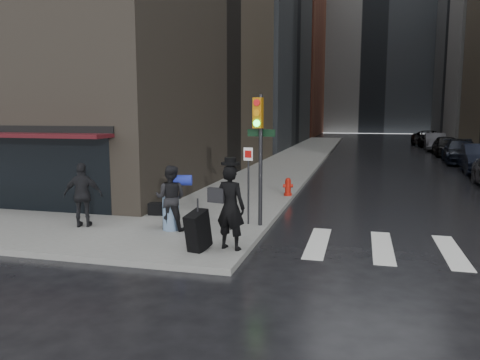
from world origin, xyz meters
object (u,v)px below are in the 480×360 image
object	(u,v)px
man_jeans	(171,198)
parked_car_5	(435,142)
parked_car_3	(461,152)
parked_car_6	(429,139)
traffic_light	(258,142)
fire_hydrant	(288,188)
parked_car_4	(446,146)
man_overcoat	(224,211)
man_greycoat	(83,195)
parked_car_2	(480,159)

from	to	relation	value
man_jeans	parked_car_5	bearing A→B (deg)	-113.99
parked_car_3	parked_car_6	world-z (taller)	parked_car_6
traffic_light	fire_hydrant	world-z (taller)	traffic_light
traffic_light	parked_car_3	bearing A→B (deg)	76.61
man_jeans	parked_car_4	bearing A→B (deg)	-117.50
parked_car_4	parked_car_6	xyz separation A→B (m)	(0.14, 11.11, -0.00)
parked_car_5	parked_car_6	bearing A→B (deg)	92.49
parked_car_3	parked_car_6	xyz separation A→B (m)	(0.13, 16.67, 0.01)
man_overcoat	parked_car_5	world-z (taller)	man_overcoat
man_greycoat	parked_car_3	distance (m)	26.62
man_jeans	parked_car_5	size ratio (longest dim) A/B	0.37
parked_car_3	parked_car_4	size ratio (longest dim) A/B	1.15
parked_car_4	man_overcoat	bearing A→B (deg)	-105.54
parked_car_3	parked_car_6	size ratio (longest dim) A/B	0.94
man_overcoat	man_greycoat	bearing A→B (deg)	-1.78
parked_car_4	traffic_light	bearing A→B (deg)	-106.56
man_overcoat	man_greycoat	xyz separation A→B (m)	(-4.45, 1.16, -0.02)
man_greycoat	parked_car_6	size ratio (longest dim) A/B	0.31
fire_hydrant	parked_car_6	distance (m)	34.18
man_jeans	parked_car_3	xyz separation A→B (m)	(11.48, 22.37, -0.26)
man_jeans	traffic_light	xyz separation A→B (m)	(2.21, 1.05, 1.48)
fire_hydrant	parked_car_4	size ratio (longest dim) A/B	0.15
man_overcoat	parked_car_2	bearing A→B (deg)	-104.63
parked_car_4	parked_car_5	xyz separation A→B (m)	(-0.06, 5.56, -0.00)
man_greycoat	traffic_light	xyz separation A→B (m)	(4.73, 1.33, 1.47)
parked_car_6	man_greycoat	bearing A→B (deg)	-114.58
man_greycoat	fire_hydrant	xyz separation A→B (m)	(4.80, 6.44, -0.59)
parked_car_2	parked_car_4	bearing A→B (deg)	94.50
man_jeans	parked_car_2	world-z (taller)	man_jeans
man_overcoat	fire_hydrant	size ratio (longest dim) A/B	3.15
fire_hydrant	parked_car_5	xyz separation A→B (m)	(9.13, 27.32, 0.33)
man_greycoat	fire_hydrant	bearing A→B (deg)	-144.92
man_greycoat	parked_car_2	distance (m)	22.05
man_overcoat	man_jeans	size ratio (longest dim) A/B	1.24
parked_car_6	fire_hydrant	bearing A→B (deg)	-110.65
parked_car_4	parked_car_5	world-z (taller)	parked_car_4
parked_car_6	parked_car_5	bearing A→B (deg)	-96.86
man_overcoat	parked_car_4	world-z (taller)	man_overcoat
man_overcoat	parked_car_3	size ratio (longest dim) A/B	0.41
man_overcoat	fire_hydrant	xyz separation A→B (m)	(0.34, 7.60, -0.61)
parked_car_4	parked_car_5	distance (m)	5.56
man_jeans	parked_car_5	distance (m)	35.38
parked_car_2	parked_car_6	size ratio (longest dim) A/B	0.86
man_greycoat	parked_car_2	world-z (taller)	man_greycoat
man_greycoat	traffic_light	bearing A→B (deg)	177.47
parked_car_6	parked_car_3	bearing A→B (deg)	-95.25
parked_car_3	parked_car_5	bearing A→B (deg)	94.97
man_jeans	man_greycoat	size ratio (longest dim) A/B	0.99
fire_hydrant	traffic_light	bearing A→B (deg)	-90.79
fire_hydrant	parked_car_5	size ratio (longest dim) A/B	0.15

